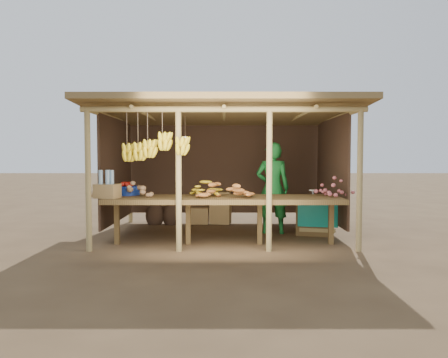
{
  "coord_description": "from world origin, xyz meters",
  "views": [
    {
      "loc": [
        0.01,
        -8.22,
        1.48
      ],
      "look_at": [
        0.0,
        0.0,
        1.05
      ],
      "focal_mm": 35.0,
      "sensor_mm": 36.0,
      "label": 1
    }
  ],
  "objects": [
    {
      "name": "tomato_basin",
      "position": [
        -1.7,
        -0.6,
        0.9
      ],
      "size": [
        0.44,
        0.44,
        0.23
      ],
      "rotation": [
        0.0,
        0.0,
        -0.36
      ],
      "color": "navy",
      "rests_on": "counter"
    },
    {
      "name": "bottle_box",
      "position": [
        -1.9,
        -1.15,
        0.98
      ],
      "size": [
        0.42,
        0.37,
        0.46
      ],
      "color": "#9A7745",
      "rests_on": "counter"
    },
    {
      "name": "tarp_crate",
      "position": [
        1.71,
        0.01,
        0.35
      ],
      "size": [
        0.85,
        0.77,
        0.86
      ],
      "color": "brown",
      "rests_on": "ground"
    },
    {
      "name": "counter",
      "position": [
        0.0,
        -0.95,
        0.74
      ],
      "size": [
        3.9,
        1.05,
        0.8
      ],
      "color": "brown",
      "rests_on": "ground"
    },
    {
      "name": "vendor",
      "position": [
        0.93,
        0.11,
        0.87
      ],
      "size": [
        0.67,
        0.48,
        1.74
      ],
      "primitive_type": "imported",
      "rotation": [
        0.0,
        0.0,
        3.04
      ],
      "color": "#186C28",
      "rests_on": "ground"
    },
    {
      "name": "potato_heap",
      "position": [
        -1.66,
        -0.88,
        0.98
      ],
      "size": [
        0.99,
        0.67,
        0.36
      ],
      "primitive_type": null,
      "rotation": [
        0.0,
        0.0,
        -0.13
      ],
      "color": "#A17A53",
      "rests_on": "counter"
    },
    {
      "name": "ground",
      "position": [
        0.0,
        0.0,
        0.0
      ],
      "size": [
        60.0,
        60.0,
        0.0
      ],
      "primitive_type": "plane",
      "color": "brown",
      "rests_on": "ground"
    },
    {
      "name": "sweet_potato_heap",
      "position": [
        0.01,
        -1.04,
        0.98
      ],
      "size": [
        0.92,
        0.6,
        0.35
      ],
      "primitive_type": null,
      "rotation": [
        0.0,
        0.0,
        0.09
      ],
      "color": "#B76B2F",
      "rests_on": "counter"
    },
    {
      "name": "burlap_sacks",
      "position": [
        -1.32,
        1.2,
        0.24
      ],
      "size": [
        0.77,
        0.4,
        0.54
      ],
      "color": "#442E20",
      "rests_on": "ground"
    },
    {
      "name": "carton_stack",
      "position": [
        -0.24,
        1.2,
        0.31
      ],
      "size": [
        0.94,
        0.38,
        0.7
      ],
      "color": "#9A7745",
      "rests_on": "ground"
    },
    {
      "name": "onion_heap",
      "position": [
        1.86,
        -0.95,
        0.98
      ],
      "size": [
        0.82,
        0.65,
        0.35
      ],
      "primitive_type": null,
      "rotation": [
        0.0,
        0.0,
        -0.35
      ],
      "color": "#B7595C",
      "rests_on": "counter"
    },
    {
      "name": "stall_structure",
      "position": [
        -0.1,
        0.04,
        1.92
      ],
      "size": [
        4.7,
        3.5,
        2.43
      ],
      "color": "tan",
      "rests_on": "ground"
    },
    {
      "name": "banana_pile",
      "position": [
        -0.31,
        -0.84,
        0.97
      ],
      "size": [
        0.62,
        0.46,
        0.35
      ],
      "primitive_type": null,
      "rotation": [
        0.0,
        0.0,
        -0.24
      ],
      "color": "yellow",
      "rests_on": "counter"
    }
  ]
}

